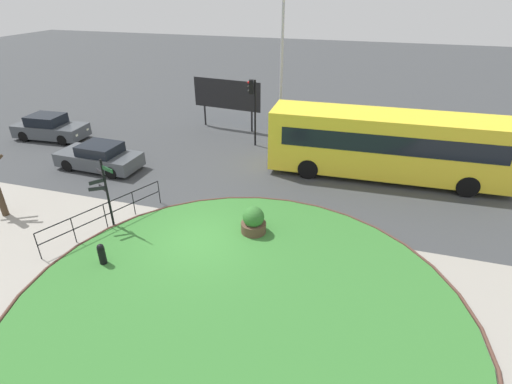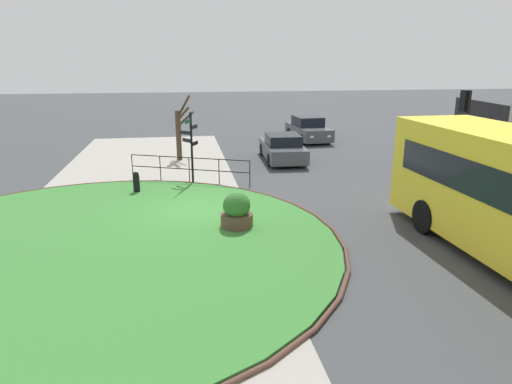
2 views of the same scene
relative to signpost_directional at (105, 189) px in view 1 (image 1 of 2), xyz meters
name	(u,v)px [view 1 (image 1 of 2)]	position (x,y,z in m)	size (l,w,h in m)	color
ground	(200,242)	(3.76, 0.08, -1.73)	(120.00, 120.00, 0.00)	#3D3F42
sidewalk_paving	(174,278)	(3.76, -2.06, -1.72)	(32.00, 7.73, 0.02)	#9E998E
grass_island	(238,312)	(6.32, -2.91, -1.68)	(13.61, 13.61, 0.10)	#387A33
grass_kerb_ring	(238,312)	(6.32, -2.91, -1.67)	(13.92, 13.92, 0.11)	brown
signpost_directional	(105,189)	(0.00, 0.00, 0.00)	(1.14, 0.74, 2.96)	black
bollard_foreground	(102,255)	(1.13, -2.14, -1.27)	(0.25, 0.25, 0.88)	black
railing_grass_edge	(105,213)	(-0.15, -0.11, -1.02)	(2.10, 4.81, 1.10)	black
bus_yellow	(388,144)	(10.30, 7.90, 0.00)	(11.42, 2.84, 3.20)	yellow
car_near_lane	(100,157)	(-3.90, 4.67, -1.09)	(4.43, 2.01, 1.37)	#474C51
car_far_lane	(50,128)	(-9.61, 7.60, -1.04)	(4.49, 2.05, 1.50)	#474C51
traffic_light_near	(253,98)	(2.78, 10.10, 1.11)	(0.48, 0.32, 3.88)	black
lamppost_tall	(282,60)	(4.20, 10.95, 3.14)	(0.32, 0.32, 9.14)	#B7B7BC
billboard_left	(227,95)	(0.28, 12.59, 0.50)	(4.69, 0.64, 3.22)	black
planter_near_signpost	(254,222)	(5.54, 1.17, -1.20)	(0.97, 0.97, 1.18)	brown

